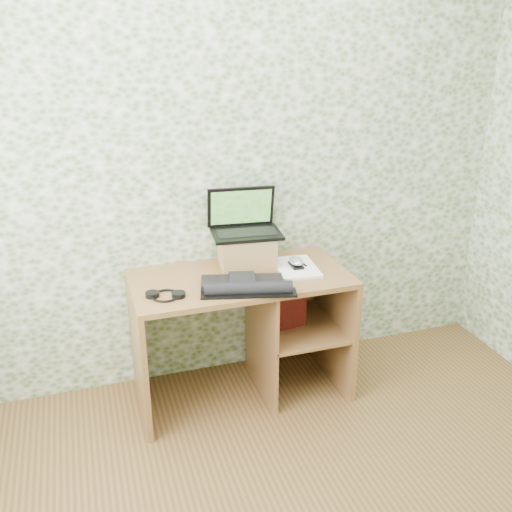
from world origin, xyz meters
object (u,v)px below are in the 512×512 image
object	(u,v)px
desk	(253,315)
riser	(246,250)
keyboard	(245,285)
notepad	(296,267)
laptop	(244,223)

from	to	relation	value
desk	riser	world-z (taller)	riser
keyboard	notepad	distance (m)	0.40
riser	notepad	bearing A→B (deg)	-28.43
laptop	notepad	size ratio (longest dim) A/B	1.29
desk	riser	distance (m)	0.38
laptop	keyboard	size ratio (longest dim) A/B	0.82
riser	laptop	xyz separation A→B (m)	(-0.00, 0.04, 0.15)
keyboard	desk	bearing A→B (deg)	76.53
laptop	notepad	xyz separation A→B (m)	(0.25, -0.18, -0.24)
laptop	notepad	bearing A→B (deg)	-29.46
desk	riser	size ratio (longest dim) A/B	3.94
riser	notepad	xyz separation A→B (m)	(0.25, -0.14, -0.08)
keyboard	notepad	world-z (taller)	keyboard
desk	notepad	size ratio (longest dim) A/B	3.76
keyboard	notepad	size ratio (longest dim) A/B	1.57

